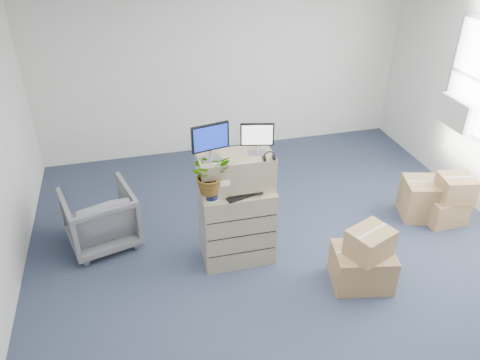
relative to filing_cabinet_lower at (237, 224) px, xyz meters
name	(u,v)px	position (x,y,z in m)	size (l,w,h in m)	color
ground	(293,282)	(0.51, -0.60, -0.48)	(7.00, 7.00, 0.00)	#273347
wall_back	(223,68)	(0.51, 2.91, 0.92)	(6.00, 0.02, 2.80)	silver
ac_unit	(459,113)	(3.38, 0.80, 0.72)	(0.24, 0.60, 0.40)	white
filing_cabinet_lower	(237,224)	(0.00, 0.00, 0.00)	(0.82, 0.50, 0.96)	#9C8D6B
filing_cabinet_upper	(236,172)	(0.00, 0.05, 0.69)	(0.82, 0.41, 0.41)	#9C8D6B
monitor_left	(210,140)	(-0.28, 0.02, 1.12)	(0.41, 0.20, 0.41)	#99999E
monitor_right	(257,137)	(0.23, 0.03, 1.09)	(0.36, 0.18, 0.36)	#99999E
headphones	(269,157)	(0.32, -0.13, 0.93)	(0.13, 0.13, 0.01)	black
keyboard	(244,193)	(0.05, -0.10, 0.49)	(0.44, 0.18, 0.02)	black
mouse	(269,190)	(0.34, -0.12, 0.49)	(0.08, 0.05, 0.03)	silver
water_bottle	(243,177)	(0.08, 0.02, 0.61)	(0.08, 0.08, 0.27)	#92949A
phone_dock	(228,185)	(-0.08, 0.06, 0.52)	(0.05, 0.04, 0.11)	silver
external_drive	(265,178)	(0.37, 0.12, 0.51)	(0.20, 0.15, 0.06)	black
tissue_box	(266,172)	(0.37, 0.13, 0.58)	(0.21, 0.11, 0.08)	#40A2D9
potted_plant	(210,178)	(-0.31, -0.10, 0.73)	(0.49, 0.52, 0.45)	#A8C29C
office_chair	(100,215)	(-1.57, 0.69, -0.07)	(0.80, 0.75, 0.82)	#55565A
cardboard_boxes	(414,220)	(2.22, -0.22, -0.18)	(2.30, 1.60, 0.76)	olive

